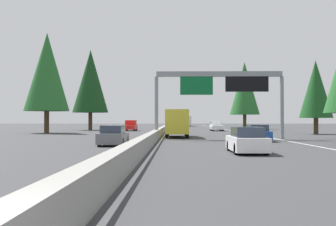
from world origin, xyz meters
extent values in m
plane|color=#38383A|center=(60.00, 0.00, 0.00)|extent=(320.00, 320.00, 0.00)
cube|color=gray|center=(80.00, 0.30, 0.45)|extent=(180.00, 0.56, 0.90)
cube|color=silver|center=(70.00, -11.52, 0.01)|extent=(160.00, 0.16, 0.01)
cube|color=silver|center=(70.00, -0.25, 0.01)|extent=(160.00, 0.16, 0.01)
cylinder|color=gray|center=(35.54, 0.30, 3.07)|extent=(0.36, 0.36, 6.15)
cylinder|color=gray|center=(35.54, -12.02, 3.07)|extent=(0.36, 0.36, 6.15)
cube|color=gray|center=(35.54, -5.86, 6.40)|extent=(0.50, 12.32, 0.50)
cube|color=#0C602D|center=(35.39, -3.64, 5.30)|extent=(0.12, 3.20, 1.90)
cube|color=black|center=(35.39, -8.57, 5.40)|extent=(0.16, 4.20, 1.50)
cube|color=white|center=(19.39, -5.60, 0.53)|extent=(4.40, 1.80, 0.76)
cube|color=#2D3847|center=(19.17, -5.60, 1.19)|extent=(2.46, 1.51, 0.56)
cylinder|color=black|center=(20.80, -4.81, 0.32)|extent=(0.64, 0.22, 0.64)
cylinder|color=black|center=(20.80, -6.39, 0.32)|extent=(0.64, 0.22, 0.64)
cylinder|color=black|center=(17.99, -4.81, 0.32)|extent=(0.64, 0.22, 0.64)
cylinder|color=black|center=(17.99, -6.39, 0.32)|extent=(0.64, 0.22, 0.64)
cube|color=gold|center=(38.81, -1.74, 1.70)|extent=(6.12, 2.40, 2.50)
cube|color=black|center=(43.06, -1.74, 1.40)|extent=(2.38, 2.30, 1.90)
cylinder|color=black|center=(42.89, -0.68, 0.45)|extent=(0.90, 0.28, 0.90)
cylinder|color=black|center=(42.89, -2.80, 0.45)|extent=(0.90, 0.28, 0.90)
cylinder|color=black|center=(37.11, -0.68, 0.45)|extent=(0.90, 0.28, 0.90)
cylinder|color=black|center=(37.11, -2.80, 0.45)|extent=(0.90, 0.28, 0.90)
cube|color=white|center=(65.68, -8.81, 0.61)|extent=(5.60, 2.00, 0.70)
cube|color=white|center=(66.69, -8.81, 1.41)|extent=(2.24, 1.84, 0.90)
cube|color=#2D3847|center=(66.69, -8.81, 1.50)|extent=(2.02, 1.92, 0.41)
cylinder|color=black|center=(67.53, -7.95, 0.40)|extent=(0.80, 0.28, 0.80)
cylinder|color=black|center=(67.53, -9.67, 0.40)|extent=(0.80, 0.28, 0.80)
cylinder|color=black|center=(63.83, -7.95, 0.40)|extent=(0.80, 0.28, 0.80)
cylinder|color=black|center=(63.83, -9.67, 0.40)|extent=(0.80, 0.28, 0.80)
cube|color=white|center=(120.30, -5.19, 1.65)|extent=(11.50, 2.50, 2.90)
cube|color=#2D3847|center=(120.30, -5.19, 2.01)|extent=(11.04, 2.55, 0.84)
cylinder|color=black|center=(124.33, -4.09, 0.50)|extent=(1.00, 0.30, 1.00)
cylinder|color=black|center=(124.33, -6.29, 0.50)|extent=(1.00, 0.30, 1.00)
cylinder|color=black|center=(116.28, -4.09, 0.50)|extent=(1.00, 0.30, 1.00)
cylinder|color=black|center=(116.28, -6.29, 0.50)|extent=(1.00, 0.30, 1.00)
cube|color=#1E4793|center=(31.91, -8.77, 0.53)|extent=(4.40, 1.80, 0.76)
cube|color=#2D3847|center=(31.69, -8.77, 1.19)|extent=(2.46, 1.51, 0.56)
cylinder|color=black|center=(33.32, -7.98, 0.32)|extent=(0.64, 0.22, 0.64)
cylinder|color=black|center=(33.32, -9.56, 0.32)|extent=(0.64, 0.22, 0.64)
cylinder|color=black|center=(30.50, -7.98, 0.32)|extent=(0.64, 0.22, 0.64)
cylinder|color=black|center=(30.50, -9.56, 0.32)|extent=(0.64, 0.22, 0.64)
cube|color=slate|center=(25.99, 3.02, 0.53)|extent=(4.40, 1.80, 0.76)
cube|color=#2D3847|center=(25.77, 3.02, 1.19)|extent=(2.46, 1.51, 0.56)
cylinder|color=black|center=(27.40, 3.81, 0.32)|extent=(0.64, 0.22, 0.64)
cylinder|color=black|center=(27.40, 2.23, 0.32)|extent=(0.64, 0.22, 0.64)
cylinder|color=black|center=(24.58, 3.81, 0.32)|extent=(0.64, 0.22, 0.64)
cylinder|color=black|center=(24.58, 2.23, 0.32)|extent=(0.64, 0.22, 0.64)
cube|color=red|center=(65.78, 6.34, 0.61)|extent=(5.60, 2.00, 0.70)
cube|color=red|center=(66.79, 6.34, 1.41)|extent=(2.24, 1.84, 0.90)
cube|color=#2D3847|center=(66.79, 6.34, 1.50)|extent=(2.02, 1.92, 0.41)
cylinder|color=black|center=(67.63, 7.20, 0.40)|extent=(0.80, 0.28, 0.80)
cylinder|color=black|center=(67.63, 5.48, 0.40)|extent=(0.80, 0.28, 0.80)
cylinder|color=black|center=(63.94, 7.20, 0.40)|extent=(0.80, 0.28, 0.80)
cylinder|color=black|center=(63.94, 5.48, 0.40)|extent=(0.80, 0.28, 0.80)
cylinder|color=#4C3823|center=(49.31, -20.26, 1.08)|extent=(0.60, 0.60, 2.17)
cone|color=#194C1E|center=(49.31, -20.26, 6.01)|extent=(4.34, 4.34, 7.69)
cylinder|color=#4C3823|center=(77.61, -15.85, 1.52)|extent=(0.69, 0.69, 3.05)
cone|color=#236028|center=(77.61, -15.85, 8.45)|extent=(6.10, 6.10, 10.81)
cylinder|color=#4C3823|center=(53.15, 17.02, 1.60)|extent=(0.71, 0.71, 3.20)
cone|color=#236028|center=(53.15, 17.02, 8.87)|extent=(6.40, 6.40, 11.35)
cylinder|color=#4C3823|center=(70.33, 14.43, 1.67)|extent=(0.72, 0.72, 3.34)
cone|color=#143D19|center=(70.33, 14.43, 9.25)|extent=(6.67, 6.67, 11.83)
camera|label=1|loc=(-2.86, -1.54, 1.84)|focal=41.76mm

